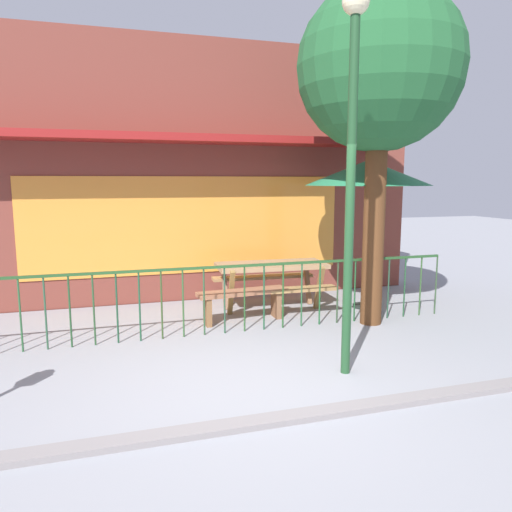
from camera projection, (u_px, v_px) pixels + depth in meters
ground at (253, 388)px, 5.06m from camera, size 40.00×40.00×0.00m
pub_storefront at (186, 172)px, 8.67m from camera, size 8.61×1.29×4.55m
patio_fence_front at (214, 288)px, 6.74m from camera, size 7.26×0.04×0.97m
picnic_table_left at (271, 273)px, 8.09m from camera, size 1.86×1.44×0.79m
patio_umbrella at (368, 173)px, 7.94m from camera, size 2.04×2.04×2.46m
patio_bench at (243, 298)px, 7.43m from camera, size 1.42×0.45×0.48m
street_tree at (380, 71)px, 6.81m from camera, size 2.33×2.33×4.86m
street_lamp at (352, 132)px, 5.07m from camera, size 0.28×0.28×4.04m
curb_edge at (277, 422)px, 4.35m from camera, size 12.06×0.20×0.11m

